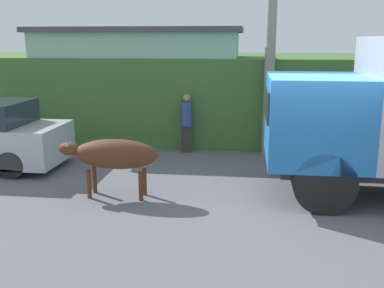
# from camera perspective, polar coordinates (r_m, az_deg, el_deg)

# --- Properties ---
(ground_plane) EXTENTS (60.00, 60.00, 0.00)m
(ground_plane) POSITION_cam_1_polar(r_m,az_deg,el_deg) (9.27, 14.40, -7.45)
(ground_plane) COLOR slate
(hillside_embankment) EXTENTS (32.00, 6.52, 2.65)m
(hillside_embankment) POSITION_cam_1_polar(r_m,az_deg,el_deg) (16.20, 11.56, 6.27)
(hillside_embankment) COLOR #426B33
(hillside_embankment) RESTS_ON ground_plane
(building_backdrop) EXTENTS (6.52, 2.70, 3.56)m
(building_backdrop) POSITION_cam_1_polar(r_m,az_deg,el_deg) (14.54, -6.76, 7.52)
(building_backdrop) COLOR #8CC69E
(building_backdrop) RESTS_ON ground_plane
(brown_cow) EXTENTS (2.10, 0.62, 1.22)m
(brown_cow) POSITION_cam_1_polar(r_m,az_deg,el_deg) (9.31, -9.90, -1.33)
(brown_cow) COLOR #512D19
(brown_cow) RESTS_ON ground_plane
(pedestrian_on_hill) EXTENTS (0.39, 0.39, 1.69)m
(pedestrian_on_hill) POSITION_cam_1_polar(r_m,az_deg,el_deg) (12.85, -0.67, 3.06)
(pedestrian_on_hill) COLOR #38332D
(pedestrian_on_hill) RESTS_ON ground_plane
(utility_pole) EXTENTS (0.90, 0.28, 6.83)m
(utility_pole) POSITION_cam_1_polar(r_m,az_deg,el_deg) (12.55, 10.03, 14.39)
(utility_pole) COLOR gray
(utility_pole) RESTS_ON ground_plane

